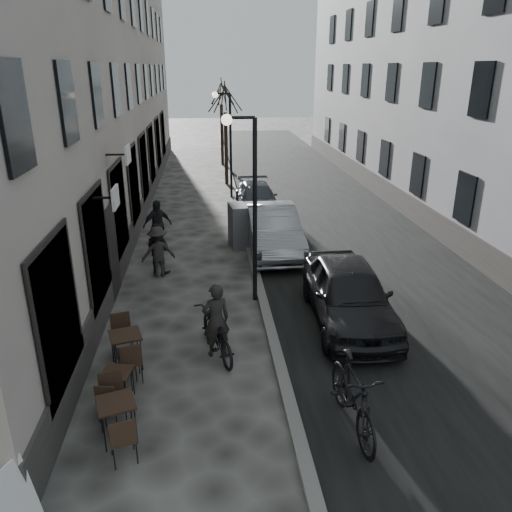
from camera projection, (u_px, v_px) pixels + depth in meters
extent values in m
plane|color=#322F2D|center=(290.00, 451.00, 8.56)|extent=(120.00, 120.00, 0.00)
cube|color=black|center=(314.00, 205.00, 23.80)|extent=(7.30, 60.00, 0.00)
cube|color=slate|center=(238.00, 206.00, 23.44)|extent=(0.25, 60.00, 0.12)
cube|color=gray|center=(85.00, 19.00, 20.50)|extent=(4.00, 35.00, 16.00)
cube|color=slate|center=(446.00, 23.00, 21.96)|extent=(4.00, 35.00, 16.00)
cylinder|color=black|center=(255.00, 214.00, 13.25)|extent=(0.12, 0.12, 5.00)
cylinder|color=black|center=(241.00, 118.00, 12.33)|extent=(0.70, 0.08, 0.08)
sphere|color=#FFF2CC|center=(227.00, 120.00, 12.32)|extent=(0.28, 0.28, 0.28)
cylinder|color=black|center=(231.00, 147.00, 24.41)|extent=(0.12, 0.12, 5.00)
cylinder|color=black|center=(222.00, 94.00, 23.49)|extent=(0.70, 0.08, 0.08)
sphere|color=#FFF2CC|center=(215.00, 95.00, 23.48)|extent=(0.28, 0.28, 0.28)
cylinder|color=black|center=(226.00, 149.00, 27.39)|extent=(0.20, 0.20, 3.90)
cylinder|color=black|center=(222.00, 135.00, 32.97)|extent=(0.20, 0.20, 3.90)
cube|color=black|center=(116.00, 403.00, 8.59)|extent=(0.79, 0.79, 0.04)
cylinder|color=black|center=(104.00, 435.00, 8.41)|extent=(0.02, 0.02, 0.73)
cylinder|color=black|center=(136.00, 427.00, 8.60)|extent=(0.02, 0.02, 0.73)
cylinder|color=black|center=(101.00, 416.00, 8.86)|extent=(0.02, 0.02, 0.73)
cylinder|color=black|center=(131.00, 408.00, 9.05)|extent=(0.02, 0.02, 0.73)
cube|color=black|center=(116.00, 372.00, 9.61)|extent=(0.63, 0.63, 0.04)
cylinder|color=black|center=(102.00, 394.00, 9.53)|extent=(0.02, 0.02, 0.64)
cylinder|color=black|center=(126.00, 395.00, 9.50)|extent=(0.02, 0.02, 0.64)
cylinder|color=black|center=(111.00, 380.00, 9.96)|extent=(0.02, 0.02, 0.64)
cylinder|color=black|center=(133.00, 381.00, 9.94)|extent=(0.02, 0.02, 0.64)
cube|color=black|center=(125.00, 335.00, 10.71)|extent=(0.80, 0.80, 0.04)
cylinder|color=black|center=(116.00, 360.00, 10.52)|extent=(0.03, 0.03, 0.75)
cylinder|color=black|center=(141.00, 355.00, 10.71)|extent=(0.03, 0.03, 0.75)
cylinder|color=black|center=(112.00, 348.00, 10.99)|extent=(0.03, 0.03, 0.75)
cylinder|color=black|center=(137.00, 343.00, 11.18)|extent=(0.03, 0.03, 0.75)
cube|color=white|center=(15.00, 503.00, 6.83)|extent=(0.51, 0.71, 1.10)
cube|color=#5F5F62|center=(238.00, 226.00, 18.04)|extent=(0.71, 1.11, 1.57)
imported|color=black|center=(216.00, 333.00, 11.26)|extent=(1.25, 2.15, 1.07)
imported|color=black|center=(216.00, 320.00, 11.14)|extent=(0.73, 0.58, 1.75)
imported|color=black|center=(158.00, 248.00, 15.77)|extent=(0.99, 0.93, 1.62)
imported|color=#2B2826|center=(158.00, 252.00, 15.45)|extent=(1.17, 0.87, 1.62)
imported|color=black|center=(157.00, 225.00, 17.64)|extent=(1.16, 0.92, 1.84)
imported|color=black|center=(349.00, 293.00, 12.64)|extent=(2.06, 4.75, 1.59)
imported|color=#979A9F|center=(272.00, 229.00, 17.60)|extent=(1.77, 4.89, 1.60)
imported|color=#3E4249|center=(257.00, 198.00, 22.57)|extent=(1.78, 4.31, 1.25)
imported|color=black|center=(353.00, 396.00, 8.87)|extent=(0.78, 2.33, 1.38)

